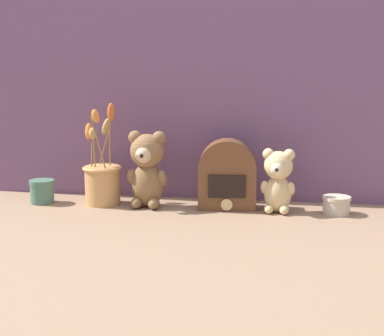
% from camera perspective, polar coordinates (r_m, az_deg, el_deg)
% --- Properties ---
extents(ground_plane, '(4.00, 4.00, 0.00)m').
position_cam_1_polar(ground_plane, '(1.84, -0.10, -4.06)').
color(ground_plane, '#8E7056').
extents(backdrop_wall, '(1.46, 0.02, 0.79)m').
position_cam_1_polar(backdrop_wall, '(1.95, 0.71, 8.42)').
color(backdrop_wall, '#704C70').
rests_on(backdrop_wall, ground).
extents(teddy_bear_large, '(0.13, 0.12, 0.24)m').
position_cam_1_polar(teddy_bear_large, '(1.85, -4.37, 0.04)').
color(teddy_bear_large, olive).
rests_on(teddy_bear_large, ground).
extents(teddy_bear_medium, '(0.11, 0.10, 0.20)m').
position_cam_1_polar(teddy_bear_medium, '(1.80, 8.34, -1.11)').
color(teddy_bear_medium, '#DBBC84').
rests_on(teddy_bear_medium, ground).
extents(flower_vase, '(0.13, 0.15, 0.33)m').
position_cam_1_polar(flower_vase, '(1.91, -8.69, -1.05)').
color(flower_vase, tan).
rests_on(flower_vase, ground).
extents(vintage_radio, '(0.19, 0.11, 0.22)m').
position_cam_1_polar(vintage_radio, '(1.84, 3.43, -0.83)').
color(vintage_radio, brown).
rests_on(vintage_radio, ground).
extents(decorative_tin_tall, '(0.08, 0.08, 0.08)m').
position_cam_1_polar(decorative_tin_tall, '(1.98, -14.33, -2.21)').
color(decorative_tin_tall, '#47705B').
rests_on(decorative_tin_tall, ground).
extents(decorative_tin_short, '(0.09, 0.09, 0.05)m').
position_cam_1_polar(decorative_tin_short, '(1.83, 13.83, -3.51)').
color(decorative_tin_short, beige).
rests_on(decorative_tin_short, ground).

